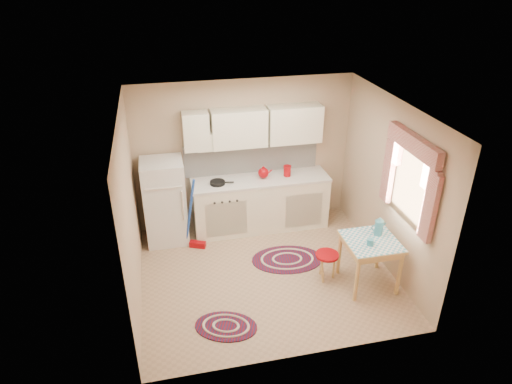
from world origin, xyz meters
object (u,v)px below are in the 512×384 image
(fridge, at_px, (165,202))
(base_cabinets, at_px, (260,204))
(table, at_px, (368,262))
(stool, at_px, (326,266))

(fridge, height_order, base_cabinets, fridge)
(table, height_order, stool, table)
(base_cabinets, bearing_deg, fridge, -178.17)
(table, bearing_deg, base_cabinets, 121.91)
(base_cabinets, relative_size, table, 3.12)
(base_cabinets, distance_m, table, 2.15)
(table, distance_m, stool, 0.60)
(table, bearing_deg, stool, 156.24)
(fridge, distance_m, table, 3.25)
(fridge, distance_m, base_cabinets, 1.59)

